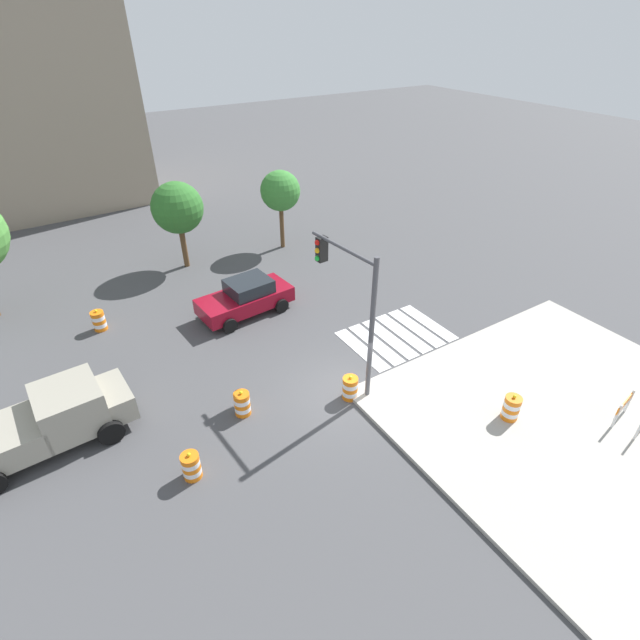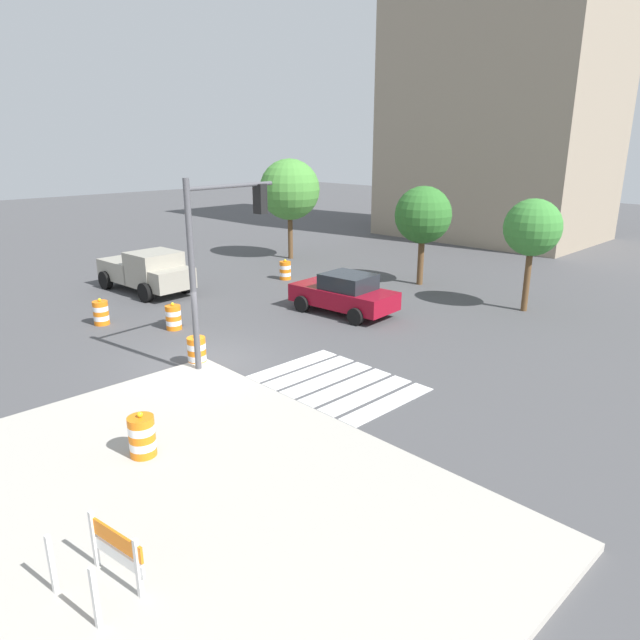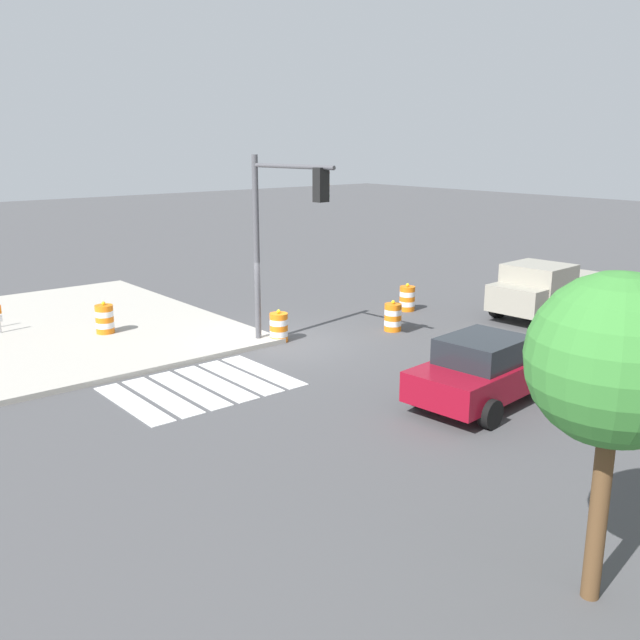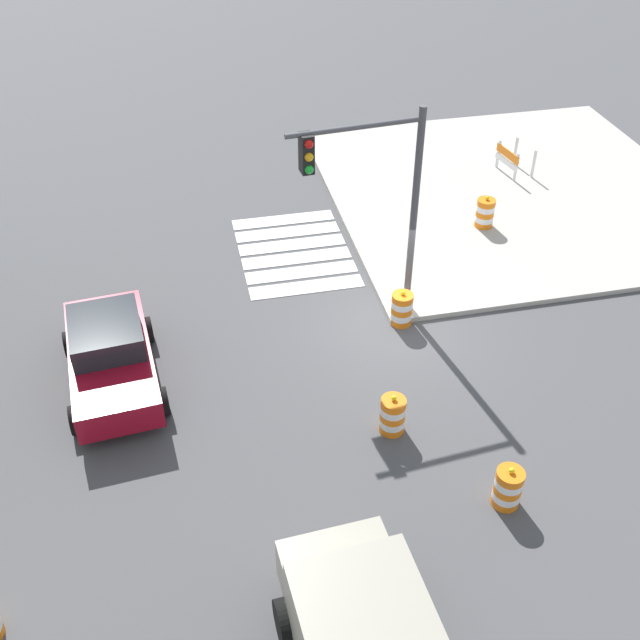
% 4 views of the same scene
% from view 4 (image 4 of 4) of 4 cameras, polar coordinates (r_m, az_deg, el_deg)
% --- Properties ---
extents(ground_plane, '(120.00, 120.00, 0.00)m').
position_cam_4_polar(ground_plane, '(19.67, 5.36, -0.40)').
color(ground_plane, '#474749').
extents(sidewalk_corner, '(12.00, 12.00, 0.15)m').
position_cam_4_polar(sidewalk_corner, '(26.33, 14.33, 9.43)').
color(sidewalk_corner, '#ADA89E').
rests_on(sidewalk_corner, ground).
extents(crosswalk_stripes, '(4.35, 3.20, 0.02)m').
position_cam_4_polar(crosswalk_stripes, '(22.47, -1.97, 5.21)').
color(crosswalk_stripes, silver).
rests_on(crosswalk_stripes, ground).
extents(sports_car, '(4.45, 2.44, 1.63)m').
position_cam_4_polar(sports_car, '(18.10, -15.60, -2.54)').
color(sports_car, maroon).
rests_on(sports_car, ground).
extents(traffic_barrel_near_corner, '(0.56, 0.56, 1.02)m').
position_cam_4_polar(traffic_barrel_near_corner, '(15.60, 14.04, -12.23)').
color(traffic_barrel_near_corner, orange).
rests_on(traffic_barrel_near_corner, ground).
extents(traffic_barrel_crosswalk_end, '(0.56, 0.56, 1.02)m').
position_cam_4_polar(traffic_barrel_crosswalk_end, '(16.58, 5.52, -7.18)').
color(traffic_barrel_crosswalk_end, orange).
rests_on(traffic_barrel_crosswalk_end, ground).
extents(traffic_barrel_median_far, '(0.56, 0.56, 1.02)m').
position_cam_4_polar(traffic_barrel_median_far, '(19.51, 6.21, 0.85)').
color(traffic_barrel_median_far, orange).
rests_on(traffic_barrel_median_far, ground).
extents(traffic_barrel_on_sidewalk, '(0.56, 0.56, 1.02)m').
position_cam_4_polar(traffic_barrel_on_sidewalk, '(23.76, 12.39, 7.94)').
color(traffic_barrel_on_sidewalk, orange).
rests_on(traffic_barrel_on_sidewalk, sidewalk_corner).
extents(construction_barricade, '(1.35, 0.97, 1.00)m').
position_cam_4_polar(construction_barricade, '(27.09, 14.28, 11.82)').
color(construction_barricade, silver).
rests_on(construction_barricade, sidewalk_corner).
extents(traffic_light_pole, '(0.63, 3.28, 5.50)m').
position_cam_4_polar(traffic_light_pole, '(17.79, 3.98, 10.25)').
color(traffic_light_pole, '#4C4C51').
rests_on(traffic_light_pole, sidewalk_corner).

